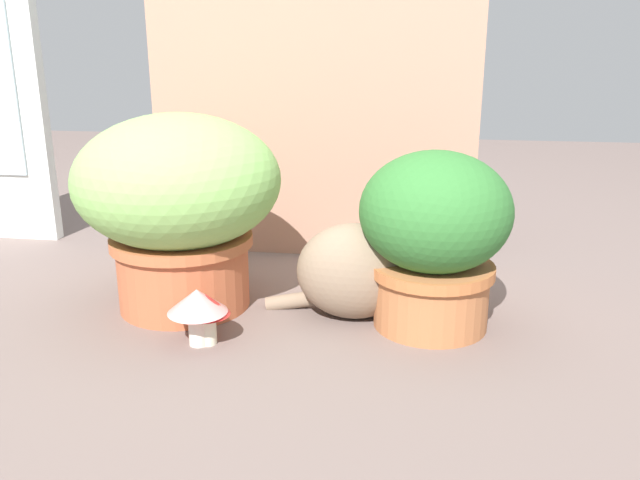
{
  "coord_description": "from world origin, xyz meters",
  "views": [
    {
      "loc": [
        0.3,
        -1.28,
        0.6
      ],
      "look_at": [
        0.09,
        0.09,
        0.18
      ],
      "focal_mm": 36.63,
      "sensor_mm": 36.0,
      "label": 1
    }
  ],
  "objects_px": {
    "grass_planter": "(179,200)",
    "mushroom_ornament_red": "(207,308)",
    "leafy_planter": "(434,234)",
    "mushroom_ornament_pink": "(197,305)",
    "cat": "(362,266)"
  },
  "relations": [
    {
      "from": "grass_planter",
      "to": "mushroom_ornament_red",
      "type": "bearing_deg",
      "value": -58.69
    },
    {
      "from": "leafy_planter",
      "to": "mushroom_ornament_pink",
      "type": "height_order",
      "value": "leafy_planter"
    },
    {
      "from": "cat",
      "to": "mushroom_ornament_pink",
      "type": "height_order",
      "value": "cat"
    },
    {
      "from": "cat",
      "to": "mushroom_ornament_red",
      "type": "xyz_separation_m",
      "value": [
        -0.3,
        -0.19,
        -0.04
      ]
    },
    {
      "from": "grass_planter",
      "to": "mushroom_ornament_pink",
      "type": "distance_m",
      "value": 0.28
    },
    {
      "from": "mushroom_ornament_pink",
      "to": "leafy_planter",
      "type": "bearing_deg",
      "value": 19.56
    },
    {
      "from": "leafy_planter",
      "to": "cat",
      "type": "xyz_separation_m",
      "value": [
        -0.15,
        0.02,
        -0.09
      ]
    },
    {
      "from": "grass_planter",
      "to": "mushroom_ornament_pink",
      "type": "relative_size",
      "value": 3.77
    },
    {
      "from": "leafy_planter",
      "to": "cat",
      "type": "bearing_deg",
      "value": 171.72
    },
    {
      "from": "leafy_planter",
      "to": "cat",
      "type": "relative_size",
      "value": 1.01
    },
    {
      "from": "grass_planter",
      "to": "cat",
      "type": "relative_size",
      "value": 1.21
    },
    {
      "from": "cat",
      "to": "mushroom_ornament_red",
      "type": "height_order",
      "value": "cat"
    },
    {
      "from": "grass_planter",
      "to": "mushroom_ornament_pink",
      "type": "height_order",
      "value": "grass_planter"
    },
    {
      "from": "grass_planter",
      "to": "mushroom_ornament_pink",
      "type": "xyz_separation_m",
      "value": [
        0.1,
        -0.2,
        -0.17
      ]
    },
    {
      "from": "grass_planter",
      "to": "mushroom_ornament_red",
      "type": "xyz_separation_m",
      "value": [
        0.12,
        -0.19,
        -0.18
      ]
    }
  ]
}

